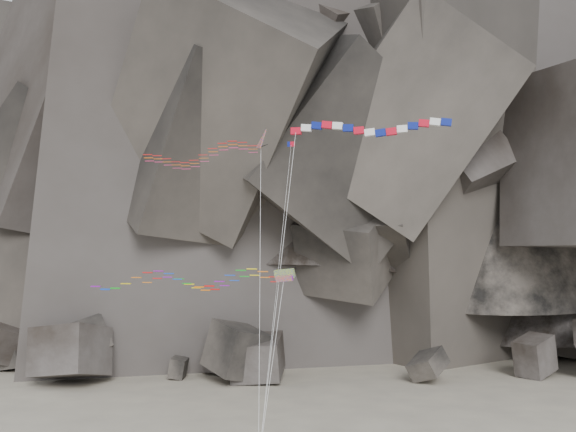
# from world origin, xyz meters

# --- Properties ---
(headland) EXTENTS (110.00, 70.00, 84.00)m
(headland) POSITION_xyz_m (0.00, 70.00, 42.00)
(headland) COLOR #4B453E
(headland) RESTS_ON ground
(boulder_field) EXTENTS (86.18, 19.14, 9.10)m
(boulder_field) POSITION_xyz_m (-10.93, 35.43, 2.46)
(boulder_field) COLOR #47423F
(boulder_field) RESTS_ON ground
(delta_kite) EXTENTS (11.25, 8.94, 24.44)m
(delta_kite) POSITION_xyz_m (-4.70, 4.54, 24.06)
(delta_kite) COLOR red
(delta_kite) RESTS_ON ground
(banner_kite) EXTENTS (13.75, 5.22, 24.30)m
(banner_kite) POSITION_xyz_m (9.30, 0.63, 25.36)
(banner_kite) COLOR red
(banner_kite) RESTS_ON ground
(parafoil_kite) EXTENTS (15.82, 3.05, 13.31)m
(parafoil_kite) POSITION_xyz_m (-4.53, -0.99, 14.21)
(parafoil_kite) COLOR #D3F30D
(parafoil_kite) RESTS_ON ground
(pennant_kite) EXTENTS (1.90, 7.36, 23.15)m
(pennant_kite) POSITION_xyz_m (2.85, 2.29, 20.21)
(pennant_kite) COLOR red
(pennant_kite) RESTS_ON ground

